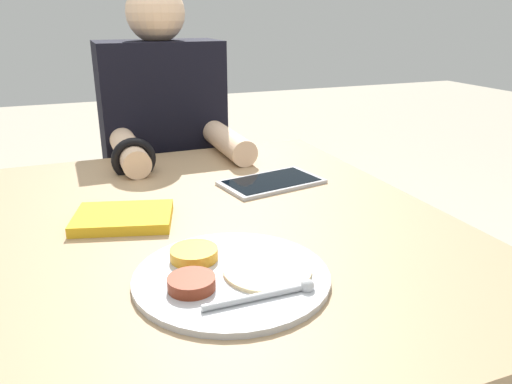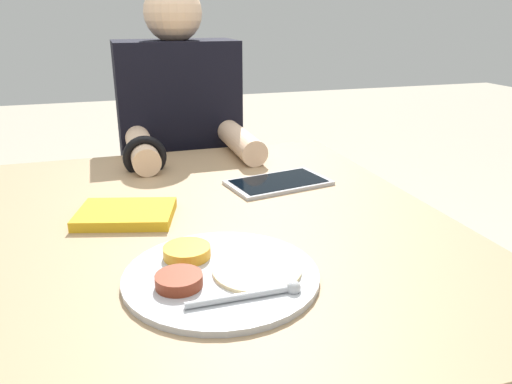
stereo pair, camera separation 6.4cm
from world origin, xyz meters
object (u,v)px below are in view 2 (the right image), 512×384
object	(u,v)px
tablet_device	(278,183)
person_diner	(182,188)
red_notebook	(126,215)
thali_tray	(219,274)

from	to	relation	value
tablet_device	person_diner	size ratio (longest dim) A/B	0.21
tablet_device	person_diner	xyz separation A→B (m)	(-0.15, 0.51, -0.17)
person_diner	red_notebook	bearing A→B (deg)	-108.36
thali_tray	tablet_device	size ratio (longest dim) A/B	1.19
thali_tray	tablet_device	xyz separation A→B (m)	(0.23, 0.38, -0.00)
thali_tray	person_diner	xyz separation A→B (m)	(0.08, 0.90, -0.17)
red_notebook	tablet_device	world-z (taller)	red_notebook
thali_tray	red_notebook	distance (m)	0.30
thali_tray	tablet_device	world-z (taller)	thali_tray
red_notebook	tablet_device	bearing A→B (deg)	16.58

